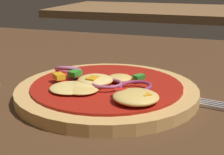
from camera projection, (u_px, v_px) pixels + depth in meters
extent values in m
cube|color=#4C301C|center=(70.00, 108.00, 0.44)|extent=(1.37, 0.94, 0.03)
cylinder|color=tan|center=(107.00, 92.00, 0.43)|extent=(0.23, 0.23, 0.01)
cylinder|color=#A81C11|center=(107.00, 85.00, 0.42)|extent=(0.19, 0.19, 0.00)
ellipsoid|color=#EFCC72|center=(70.00, 88.00, 0.40)|extent=(0.05, 0.05, 0.01)
ellipsoid|color=#E5BC60|center=(82.00, 89.00, 0.40)|extent=(0.04, 0.04, 0.01)
ellipsoid|color=#EFCC72|center=(94.00, 78.00, 0.44)|extent=(0.03, 0.03, 0.01)
ellipsoid|color=#E5BC60|center=(120.00, 78.00, 0.44)|extent=(0.03, 0.03, 0.01)
ellipsoid|color=#EFCC72|center=(83.00, 86.00, 0.40)|extent=(0.04, 0.04, 0.01)
ellipsoid|color=#E5BC60|center=(136.00, 97.00, 0.36)|extent=(0.05, 0.05, 0.01)
ellipsoid|color=#EFCC72|center=(95.00, 80.00, 0.42)|extent=(0.04, 0.04, 0.01)
torus|color=#B25984|center=(106.00, 84.00, 0.41)|extent=(0.05, 0.05, 0.01)
torus|color=#B25984|center=(68.00, 70.00, 0.46)|extent=(0.04, 0.04, 0.02)
torus|color=#93386B|center=(135.00, 86.00, 0.40)|extent=(0.04, 0.04, 0.01)
cube|color=orange|center=(94.00, 79.00, 0.42)|extent=(0.01, 0.02, 0.01)
cube|color=orange|center=(57.00, 77.00, 0.42)|extent=(0.02, 0.02, 0.01)
cube|color=#2D8C28|center=(139.00, 77.00, 0.43)|extent=(0.02, 0.02, 0.01)
cube|color=orange|center=(144.00, 96.00, 0.36)|extent=(0.02, 0.02, 0.01)
cube|color=red|center=(121.00, 91.00, 0.38)|extent=(0.02, 0.01, 0.01)
cube|color=#2D8C28|center=(78.00, 74.00, 0.44)|extent=(0.02, 0.02, 0.01)
cube|color=silver|center=(212.00, 102.00, 0.40)|extent=(0.04, 0.01, 0.00)
cube|color=silver|center=(211.00, 103.00, 0.40)|extent=(0.04, 0.01, 0.00)
cube|color=silver|center=(209.00, 105.00, 0.39)|extent=(0.04, 0.01, 0.00)
cube|color=silver|center=(208.00, 106.00, 0.39)|extent=(0.04, 0.01, 0.00)
cube|color=brown|center=(150.00, 11.00, 1.61)|extent=(0.89, 0.56, 0.03)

